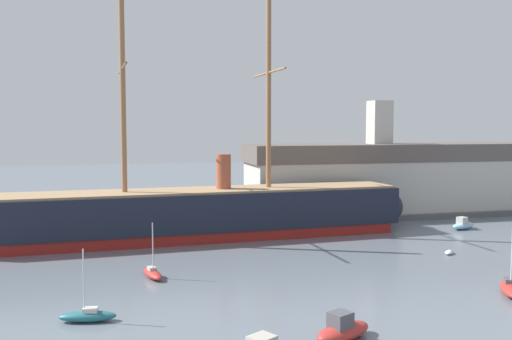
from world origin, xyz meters
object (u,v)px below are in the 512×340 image
tall_ship (200,213)px  motorboat_near_centre (343,330)px  sailboat_alongside_bow (152,273)px  motorboat_far_left (27,236)px  dinghy_alongside_stern (449,252)px  dockside_warehouse_right (402,179)px  sailboat_mid_left (88,316)px  dinghy_distant_centre (258,219)px  motorboat_far_right (463,225)px  sailboat_mid_right (510,288)px

tall_ship → motorboat_near_centre: 36.30m
sailboat_alongside_bow → motorboat_far_left: (-14.11, 21.04, 0.19)m
sailboat_alongside_bow → motorboat_far_left: size_ratio=1.16×
dinghy_alongside_stern → dockside_warehouse_right: 29.55m
motorboat_near_centre → dockside_warehouse_right: dockside_warehouse_right is taller
motorboat_near_centre → sailboat_mid_left: 18.48m
dinghy_distant_centre → dockside_warehouse_right: size_ratio=0.05×
motorboat_far_left → dockside_warehouse_right: bearing=8.5°
sailboat_alongside_bow → motorboat_far_right: bearing=19.0°
dinghy_distant_centre → motorboat_near_centre: bearing=-97.3°
motorboat_near_centre → dinghy_distant_centre: motorboat_near_centre is taller
sailboat_mid_right → dinghy_alongside_stern: sailboat_mid_right is taller
motorboat_near_centre → motorboat_far_right: 46.42m
motorboat_near_centre → dinghy_distant_centre: 47.08m
tall_ship → motorboat_near_centre: tall_ship is taller
sailboat_mid_left → dinghy_distant_centre: 45.12m
tall_ship → sailboat_mid_left: tall_ship is taller
sailboat_mid_right → motorboat_far_left: bearing=142.3°
sailboat_mid_right → dinghy_distant_centre: (-11.90, 40.63, -0.26)m
sailboat_mid_right → sailboat_alongside_bow: size_ratio=1.26×
sailboat_mid_right → motorboat_far_left: sailboat_mid_right is taller
dinghy_distant_centre → motorboat_far_left: bearing=-167.4°
sailboat_mid_left → motorboat_far_right: 55.25m
sailboat_mid_left → sailboat_alongside_bow: size_ratio=1.03×
sailboat_mid_left → dockside_warehouse_right: dockside_warehouse_right is taller
dinghy_alongside_stern → motorboat_far_left: size_ratio=0.42×
motorboat_far_left → motorboat_far_right: bearing=-6.0°
sailboat_mid_left → motorboat_far_left: (-8.76, 31.92, 0.18)m
sailboat_mid_left → sailboat_mid_right: bearing=-2.8°
dinghy_alongside_stern → dockside_warehouse_right: dockside_warehouse_right is taller
sailboat_alongside_bow → motorboat_far_left: sailboat_alongside_bow is taller
motorboat_near_centre → sailboat_mid_right: sailboat_mid_right is taller
motorboat_near_centre → sailboat_alongside_bow: 21.86m
sailboat_mid_right → dockside_warehouse_right: size_ratio=0.12×
sailboat_mid_left → sailboat_mid_right: (34.66, -1.68, 0.11)m
dinghy_alongside_stern → motorboat_far_right: 16.87m
dinghy_alongside_stern → sailboat_mid_left: bearing=-161.5°
sailboat_alongside_bow → dinghy_distant_centre: 33.03m
tall_ship → sailboat_mid_left: (-12.34, -28.20, -2.82)m
motorboat_near_centre → dinghy_distant_centre: (5.98, 46.69, -0.38)m
motorboat_near_centre → sailboat_alongside_bow: (-11.44, 18.62, -0.24)m
tall_ship → dinghy_distant_centre: size_ratio=23.15×
dinghy_alongside_stern → dinghy_distant_centre: bearing=120.5°
dinghy_distant_centre → dockside_warehouse_right: dockside_warehouse_right is taller
sailboat_mid_left → motorboat_near_centre: bearing=-24.8°
motorboat_near_centre → dinghy_alongside_stern: bearing=43.8°
motorboat_near_centre → motorboat_far_left: 47.18m
sailboat_mid_left → tall_ship: bearing=66.4°
tall_ship → motorboat_far_right: tall_ship is taller
motorboat_far_right → dockside_warehouse_right: (-1.48, 14.48, 5.16)m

